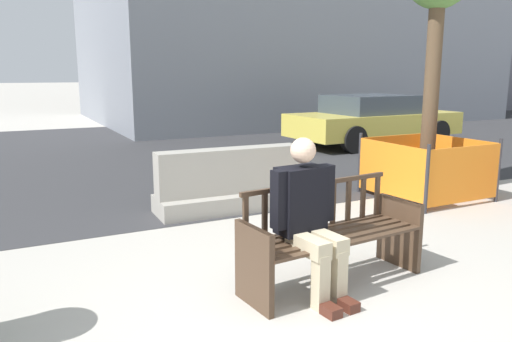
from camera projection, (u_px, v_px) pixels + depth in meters
ground_plane at (307, 321)px, 3.75m from camera, size 200.00×200.00×0.00m
street_asphalt at (101, 154)px, 11.36m from camera, size 120.00×12.00×0.01m
street_bench at (332, 240)px, 4.35m from camera, size 1.73×0.68×0.88m
seated_person at (308, 214)px, 4.08m from camera, size 0.59×0.75×1.31m
jersey_barrier_centre at (230, 185)px, 6.73m from camera, size 2.02×0.74×0.84m
construction_fence at (426, 166)px, 7.42m from camera, size 1.43×1.43×0.92m
car_taxi_near at (373, 120)px, 12.79m from camera, size 4.50×2.10×1.28m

